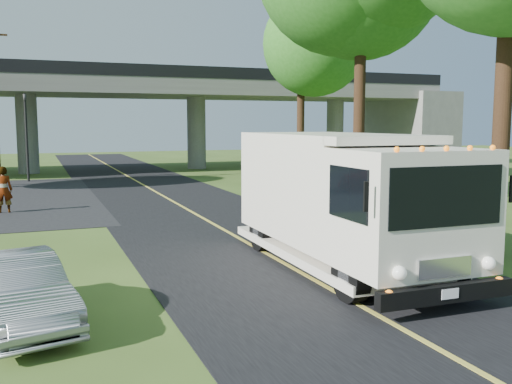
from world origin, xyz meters
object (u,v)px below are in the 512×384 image
silver_sedan (19,291)px  traffic_signal (26,128)px  step_van (344,196)px  pedestrian (3,190)px  tree_right_far (306,38)px

silver_sedan → traffic_signal: bearing=77.7°
step_van → pedestrian: step_van is taller
silver_sedan → tree_right_far: bearing=40.2°
step_van → pedestrian: (-7.99, 12.17, -0.84)m
silver_sedan → pedestrian: bearing=81.1°
tree_right_far → step_van: size_ratio=1.43×
step_van → traffic_signal: bearing=107.0°
tree_right_far → silver_sedan: 26.15m
tree_right_far → traffic_signal: bearing=157.9°
traffic_signal → pedestrian: (-0.81, -12.44, -2.29)m
traffic_signal → tree_right_far: 17.18m
step_van → silver_sedan: size_ratio=2.07×
tree_right_far → pedestrian: tree_right_far is taller
pedestrian → tree_right_far: bearing=-157.8°
silver_sedan → pedestrian: pedestrian is taller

